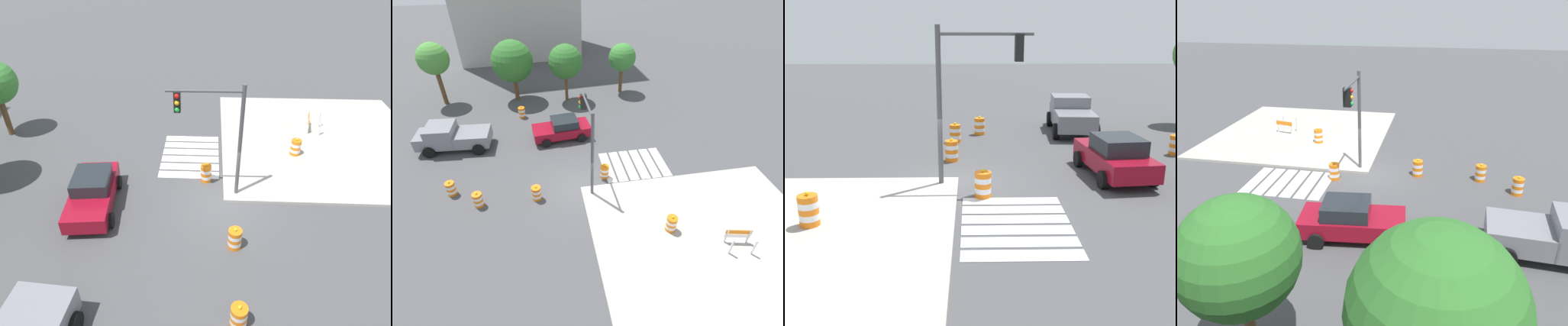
% 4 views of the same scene
% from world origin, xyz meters
% --- Properties ---
extents(ground_plane, '(120.00, 120.00, 0.00)m').
position_xyz_m(ground_plane, '(0.00, 0.00, 0.00)').
color(ground_plane, '#474749').
extents(sidewalk_corner, '(12.00, 12.00, 0.15)m').
position_xyz_m(sidewalk_corner, '(6.00, -6.00, 0.07)').
color(sidewalk_corner, '#ADA89E').
rests_on(sidewalk_corner, ground).
extents(crosswalk_stripes, '(4.35, 3.20, 0.02)m').
position_xyz_m(crosswalk_stripes, '(4.00, 1.80, 0.01)').
color(crosswalk_stripes, silver).
rests_on(crosswalk_stripes, ground).
extents(sports_car, '(4.46, 2.46, 1.63)m').
position_xyz_m(sports_car, '(-0.47, 6.02, 0.81)').
color(sports_car, maroon).
rests_on(sports_car, ground).
extents(pickup_truck, '(5.28, 2.64, 1.92)m').
position_xyz_m(pickup_truck, '(-8.57, 6.05, 0.97)').
color(pickup_truck, slate).
rests_on(pickup_truck, ground).
extents(traffic_barrel_near_corner, '(0.56, 0.56, 1.02)m').
position_xyz_m(traffic_barrel_near_corner, '(-2.72, -0.36, 0.45)').
color(traffic_barrel_near_corner, orange).
rests_on(traffic_barrel_near_corner, ground).
extents(traffic_barrel_crosswalk_end, '(0.56, 0.56, 1.02)m').
position_xyz_m(traffic_barrel_crosswalk_end, '(-6.10, -0.33, 0.45)').
color(traffic_barrel_crosswalk_end, orange).
rests_on(traffic_barrel_crosswalk_end, ground).
extents(traffic_barrel_median_near, '(0.56, 0.56, 1.02)m').
position_xyz_m(traffic_barrel_median_near, '(-3.53, 9.78, 0.45)').
color(traffic_barrel_median_near, orange).
rests_on(traffic_barrel_median_near, ground).
extents(traffic_barrel_median_far, '(0.56, 0.56, 1.02)m').
position_xyz_m(traffic_barrel_median_far, '(1.71, 0.88, 0.45)').
color(traffic_barrel_median_far, orange).
rests_on(traffic_barrel_median_far, ground).
extents(traffic_barrel_far_curb, '(0.56, 0.56, 1.02)m').
position_xyz_m(traffic_barrel_far_curb, '(-7.82, 0.94, 0.45)').
color(traffic_barrel_far_curb, orange).
rests_on(traffic_barrel_far_curb, ground).
extents(traffic_barrel_on_sidewalk, '(0.56, 0.56, 1.02)m').
position_xyz_m(traffic_barrel_on_sidewalk, '(4.21, -4.10, 0.60)').
color(traffic_barrel_on_sidewalk, orange).
rests_on(traffic_barrel_on_sidewalk, sidewalk_corner).
extents(construction_barricade, '(1.37, 1.02, 1.00)m').
position_xyz_m(construction_barricade, '(7.16, -5.61, 0.72)').
color(construction_barricade, silver).
rests_on(construction_barricade, sidewalk_corner).
extents(traffic_light_pole, '(0.47, 3.29, 5.50)m').
position_xyz_m(traffic_light_pole, '(0.57, 0.54, 3.91)').
color(traffic_light_pole, '#4C4C51').
rests_on(traffic_light_pole, sidewalk_corner).
extents(street_tree_streetside_near, '(2.97, 2.97, 5.10)m').
position_xyz_m(street_tree_streetside_near, '(0.64, 12.41, 3.60)').
color(street_tree_streetside_near, brown).
rests_on(street_tree_streetside_near, ground).
extents(street_tree_streetside_mid, '(2.51, 2.51, 4.64)m').
position_xyz_m(street_tree_streetside_mid, '(6.01, 13.24, 3.35)').
color(street_tree_streetside_mid, brown).
rests_on(street_tree_streetside_mid, ground).
extents(street_tree_streetside_far, '(3.62, 3.62, 5.42)m').
position_xyz_m(street_tree_streetside_far, '(-3.93, 13.30, 3.59)').
color(street_tree_streetside_far, brown).
rests_on(street_tree_streetside_far, ground).
extents(street_tree_corner_lot, '(2.65, 2.65, 5.47)m').
position_xyz_m(street_tree_corner_lot, '(-10.43, 13.61, 4.08)').
color(street_tree_corner_lot, brown).
rests_on(street_tree_corner_lot, ground).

